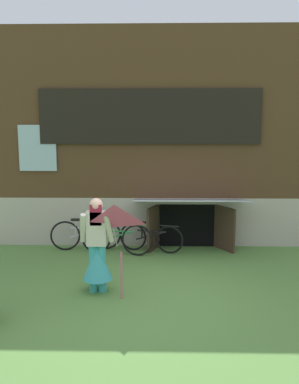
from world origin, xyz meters
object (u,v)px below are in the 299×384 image
Objects in this scene: kite at (115,227)px; bicycle_black at (151,237)px; bicycle_green at (116,238)px; person at (97,253)px; bicycle_silver at (86,235)px.

kite reaches higher than bicycle_black.
kite is 1.04× the size of bicycle_black.
kite is 0.92× the size of bicycle_green.
bicycle_green is (-0.27, 2.61, -0.92)m from kite.
person is at bearing -81.68° from bicycle_green.
person is at bearing -81.30° from bicycle_silver.
person reaches higher than bicycle_silver.
person is at bearing 126.60° from kite.
kite is at bearing -85.60° from bicycle_black.
kite is 0.94× the size of bicycle_silver.
bicycle_silver is (-0.77, 0.34, -0.01)m from bicycle_green.
bicycle_green is at bearing -150.34° from bicycle_black.
bicycle_green is at bearing -30.52° from bicycle_silver.
bicycle_green is (-0.80, -0.21, 0.03)m from bicycle_black.
person is 1.00× the size of bicycle_silver.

